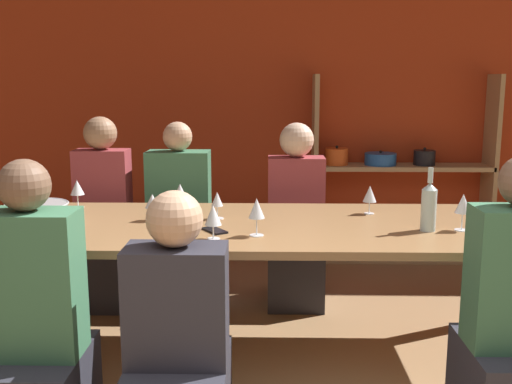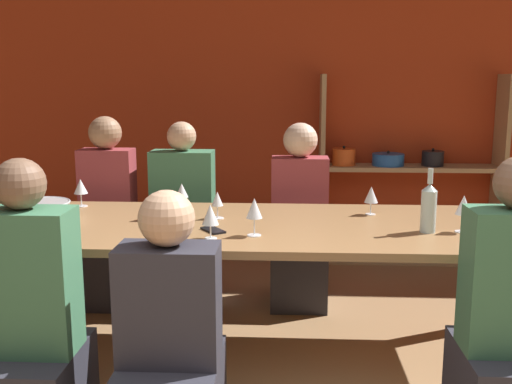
{
  "view_description": "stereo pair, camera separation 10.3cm",
  "coord_description": "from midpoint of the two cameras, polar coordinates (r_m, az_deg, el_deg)",
  "views": [
    {
      "loc": [
        -0.05,
        -1.28,
        1.49
      ],
      "look_at": [
        -0.11,
        1.89,
        0.9
      ],
      "focal_mm": 42.0,
      "sensor_mm": 36.0,
      "label": 1
    },
    {
      "loc": [
        0.05,
        -1.27,
        1.49
      ],
      "look_at": [
        -0.11,
        1.89,
        0.9
      ],
      "focal_mm": 42.0,
      "sensor_mm": 36.0,
      "label": 2
    }
  ],
  "objects": [
    {
      "name": "wall_back_red",
      "position": [
        5.11,
        1.17,
        8.99
      ],
      "size": [
        8.8,
        0.06,
        2.7
      ],
      "color": "#B23819",
      "rests_on": "ground_plane"
    },
    {
      "name": "shelf_unit",
      "position": [
        5.1,
        12.75,
        -0.66
      ],
      "size": [
        1.48,
        0.3,
        1.54
      ],
      "color": "tan",
      "rests_on": "ground_plane"
    },
    {
      "name": "dining_table",
      "position": [
        3.17,
        -0.97,
        -4.26
      ],
      "size": [
        2.78,
        1.05,
        0.75
      ],
      "color": "olive",
      "rests_on": "ground_plane"
    },
    {
      "name": "mixing_bowl",
      "position": [
        3.36,
        -20.96,
        -1.86
      ],
      "size": [
        0.33,
        0.33,
        0.11
      ],
      "color": "#B7BABC",
      "rests_on": "dining_table"
    },
    {
      "name": "wine_bottle_green",
      "position": [
        3.08,
        15.22,
        -1.28
      ],
      "size": [
        0.08,
        0.08,
        0.32
      ],
      "color": "#B2C6C1",
      "rests_on": "dining_table"
    },
    {
      "name": "wine_glass_empty_a",
      "position": [
        3.25,
        -4.63,
        -0.78
      ],
      "size": [
        0.07,
        0.07,
        0.15
      ],
      "color": "white",
      "rests_on": "dining_table"
    },
    {
      "name": "wine_glass_empty_b",
      "position": [
        2.99,
        -22.09,
        -2.46
      ],
      "size": [
        0.07,
        0.07,
        0.15
      ],
      "color": "white",
      "rests_on": "dining_table"
    },
    {
      "name": "wine_glass_red_a",
      "position": [
        3.23,
        22.07,
        -1.53
      ],
      "size": [
        0.08,
        0.08,
        0.16
      ],
      "color": "white",
      "rests_on": "dining_table"
    },
    {
      "name": "wine_glass_white_a",
      "position": [
        3.69,
        -17.44,
        0.33
      ],
      "size": [
        0.08,
        0.08,
        0.17
      ],
      "color": "white",
      "rests_on": "dining_table"
    },
    {
      "name": "wine_glass_empty_c",
      "position": [
        3.14,
        18.24,
        -1.13
      ],
      "size": [
        0.08,
        0.08,
        0.19
      ],
      "color": "white",
      "rests_on": "dining_table"
    },
    {
      "name": "wine_glass_empty_d",
      "position": [
        3.7,
        -21.24,
        0.14
      ],
      "size": [
        0.07,
        0.07,
        0.17
      ],
      "color": "white",
      "rests_on": "dining_table"
    },
    {
      "name": "wine_glass_empty_e",
      "position": [
        3.41,
        9.93,
        -0.22
      ],
      "size": [
        0.08,
        0.08,
        0.16
      ],
      "color": "white",
      "rests_on": "dining_table"
    },
    {
      "name": "wine_glass_white_b",
      "position": [
        2.88,
        -0.96,
        -1.68
      ],
      "size": [
        0.08,
        0.08,
        0.19
      ],
      "color": "white",
      "rests_on": "dining_table"
    },
    {
      "name": "wine_glass_empty_f",
      "position": [
        2.83,
        -5.15,
        -2.24
      ],
      "size": [
        0.08,
        0.08,
        0.17
      ],
      "color": "white",
      "rests_on": "dining_table"
    },
    {
      "name": "wine_glass_red_b",
      "position": [
        3.5,
        -8.08,
        0.03
      ],
      "size": [
        0.08,
        0.08,
        0.15
      ],
      "color": "white",
      "rests_on": "dining_table"
    },
    {
      "name": "wine_glass_empty_g",
      "position": [
        3.25,
        -10.74,
        -0.91
      ],
      "size": [
        0.08,
        0.08,
        0.14
      ],
      "color": "white",
      "rests_on": "dining_table"
    },
    {
      "name": "cell_phone",
      "position": [
        3.0,
        -4.94,
        -3.68
      ],
      "size": [
        0.14,
        0.16,
        0.01
      ],
      "color": "black",
      "rests_on": "dining_table"
    },
    {
      "name": "person_near_a",
      "position": [
        2.62,
        22.15,
        -13.58
      ],
      "size": [
        0.36,
        0.45,
        1.22
      ],
      "color": "#2D2D38",
      "rests_on": "ground_plane"
    },
    {
      "name": "person_far_a",
      "position": [
        4.07,
        -7.97,
        -4.39
      ],
      "size": [
        0.41,
        0.51,
        1.23
      ],
      "rotation": [
        0.0,
        0.0,
        3.14
      ],
      "color": "#2D2D38",
      "rests_on": "ground_plane"
    },
    {
      "name": "person_near_b",
      "position": [
        2.67,
        -21.32,
        -13.34
      ],
      "size": [
        0.39,
        0.48,
        1.2
      ],
      "color": "#2D2D38",
      "rests_on": "ground_plane"
    },
    {
      "name": "person_far_b",
      "position": [
        4.13,
        -14.88,
        -3.96
      ],
      "size": [
        0.35,
        0.44,
        1.26
      ],
      "rotation": [
        0.0,
        0.0,
        3.14
      ],
      "color": "#2D2D38",
      "rests_on": "ground_plane"
    },
    {
      "name": "person_near_c",
      "position": [
        2.47,
        -8.65,
        -15.79
      ],
      "size": [
        0.39,
        0.49,
        1.09
      ],
      "color": "#2D2D38",
      "rests_on": "ground_plane"
    },
    {
      "name": "person_far_c",
      "position": [
        4.03,
        3.05,
        -4.25
      ],
      "size": [
        0.37,
        0.46,
        1.22
      ],
      "rotation": [
        0.0,
        0.0,
        3.14
      ],
      "color": "#2D2D38",
      "rests_on": "ground_plane"
    }
  ]
}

